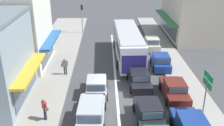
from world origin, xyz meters
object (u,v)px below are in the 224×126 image
at_px(sedan_queue_far_back, 139,79).
at_px(hatchback_adjacent_lane_trail, 97,87).
at_px(hatchback_behind_bus_near, 149,112).
at_px(city_bus, 128,42).
at_px(directional_road_sign, 207,84).
at_px(traffic_light_downstreet, 82,14).
at_px(pedestrian_with_handbag_near, 45,108).
at_px(parked_sedan_kerb_second, 174,90).
at_px(parked_hatchback_kerb_third, 161,62).
at_px(parked_hatchback_kerb_rear, 152,44).
at_px(pedestrian_browsing_midblock, 65,65).
at_px(wagon_queue_gap_filler, 91,112).

bearing_deg(sedan_queue_far_back, hatchback_adjacent_lane_trail, -160.25).
bearing_deg(hatchback_adjacent_lane_trail, hatchback_behind_bus_near, -46.01).
bearing_deg(city_bus, directional_road_sign, -68.87).
relative_size(traffic_light_downstreet, pedestrian_with_handbag_near, 2.58).
bearing_deg(hatchback_adjacent_lane_trail, sedan_queue_far_back, 19.75).
distance_m(sedan_queue_far_back, directional_road_sign, 6.62).
xyz_separation_m(hatchback_behind_bus_near, parked_sedan_kerb_second, (2.59, 3.21, -0.05)).
relative_size(hatchback_adjacent_lane_trail, parked_sedan_kerb_second, 0.88).
distance_m(traffic_light_downstreet, pedestrian_with_handbag_near, 21.64).
height_order(parked_sedan_kerb_second, parked_hatchback_kerb_third, parked_hatchback_kerb_third).
distance_m(parked_sedan_kerb_second, parked_hatchback_kerb_rear, 11.55).
xyz_separation_m(parked_sedan_kerb_second, traffic_light_downstreet, (-8.86, 18.54, 2.19)).
bearing_deg(pedestrian_browsing_midblock, hatchback_adjacent_lane_trail, -49.79).
distance_m(hatchback_behind_bus_near, pedestrian_browsing_midblock, 10.18).
bearing_deg(hatchback_adjacent_lane_trail, wagon_queue_gap_filler, -93.79).
xyz_separation_m(directional_road_sign, pedestrian_browsing_midblock, (-10.77, 7.23, -1.64)).
xyz_separation_m(sedan_queue_far_back, pedestrian_with_handbag_near, (-7.16, -4.98, 0.40)).
xyz_separation_m(pedestrian_with_handbag_near, pedestrian_browsing_midblock, (0.37, 7.33, 0.00)).
bearing_deg(parked_sedan_kerb_second, parked_hatchback_kerb_rear, 89.72).
height_order(directional_road_sign, pedestrian_browsing_midblock, directional_road_sign).
bearing_deg(directional_road_sign, wagon_queue_gap_filler, -178.21).
distance_m(sedan_queue_far_back, parked_hatchback_kerb_third, 4.70).
xyz_separation_m(sedan_queue_far_back, traffic_light_downstreet, (-6.22, 16.56, 2.19)).
distance_m(parked_sedan_kerb_second, traffic_light_downstreet, 20.66).
bearing_deg(wagon_queue_gap_filler, directional_road_sign, 1.79).
xyz_separation_m(parked_sedan_kerb_second, directional_road_sign, (1.35, -2.90, 2.04)).
bearing_deg(parked_hatchback_kerb_rear, wagon_queue_gap_filler, -114.28).
bearing_deg(pedestrian_browsing_midblock, hatchback_behind_bus_near, -47.80).
height_order(hatchback_adjacent_lane_trail, parked_sedan_kerb_second, hatchback_adjacent_lane_trail).
xyz_separation_m(parked_hatchback_kerb_rear, directional_road_sign, (1.29, -14.45, 1.99)).
xyz_separation_m(hatchback_behind_bus_near, pedestrian_with_handbag_near, (-7.20, 0.20, 0.36)).
relative_size(parked_sedan_kerb_second, pedestrian_browsing_midblock, 2.58).
xyz_separation_m(city_bus, pedestrian_browsing_midblock, (-6.32, -4.30, -0.81)).
distance_m(sedan_queue_far_back, traffic_light_downstreet, 17.82).
height_order(hatchback_adjacent_lane_trail, parked_hatchback_kerb_rear, same).
xyz_separation_m(hatchback_adjacent_lane_trail, parked_hatchback_kerb_third, (6.36, 5.19, 0.00)).
height_order(city_bus, parked_sedan_kerb_second, city_bus).
xyz_separation_m(sedan_queue_far_back, parked_hatchback_kerb_third, (2.67, 3.87, 0.05)).
relative_size(sedan_queue_far_back, hatchback_behind_bus_near, 1.13).
height_order(parked_hatchback_kerb_third, pedestrian_browsing_midblock, pedestrian_browsing_midblock).
xyz_separation_m(wagon_queue_gap_filler, pedestrian_browsing_midblock, (-2.85, 7.47, 0.32)).
distance_m(sedan_queue_far_back, pedestrian_with_handbag_near, 8.73).
xyz_separation_m(parked_hatchback_kerb_third, parked_hatchback_kerb_rear, (0.02, 5.70, 0.00)).
bearing_deg(sedan_queue_far_back, wagon_queue_gap_filler, -127.55).
relative_size(city_bus, traffic_light_downstreet, 2.60).
relative_size(parked_hatchback_kerb_third, traffic_light_downstreet, 0.90).
xyz_separation_m(city_bus, directional_road_sign, (4.46, -11.53, 0.82)).
bearing_deg(wagon_queue_gap_filler, parked_hatchback_kerb_third, 53.68).
bearing_deg(pedestrian_browsing_midblock, parked_hatchback_kerb_rear, 37.30).
xyz_separation_m(parked_hatchback_kerb_third, pedestrian_browsing_midblock, (-9.46, -1.52, 0.36)).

